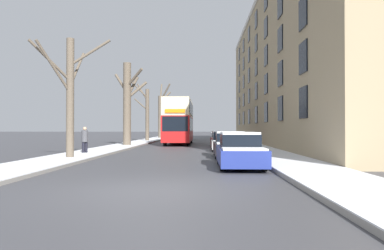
{
  "coord_description": "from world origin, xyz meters",
  "views": [
    {
      "loc": [
        1.53,
        -8.8,
        1.59
      ],
      "look_at": [
        0.53,
        20.84,
        1.9
      ],
      "focal_mm": 32.0,
      "sensor_mm": 36.0,
      "label": 1
    }
  ],
  "objects": [
    {
      "name": "sidewalk_right",
      "position": [
        5.43,
        53.0,
        0.08
      ],
      "size": [
        2.71,
        130.0,
        0.16
      ],
      "color": "gray",
      "rests_on": "ground"
    },
    {
      "name": "bare_tree_left_2",
      "position": [
        -5.42,
        32.47,
        3.54
      ],
      "size": [
        2.53,
        0.85,
        7.64
      ],
      "color": "brown",
      "rests_on": "ground"
    },
    {
      "name": "bare_tree_left_1",
      "position": [
        -5.17,
        21.09,
        3.93
      ],
      "size": [
        3.14,
        2.62,
        7.39
      ],
      "color": "brown",
      "rests_on": "ground"
    },
    {
      "name": "bare_tree_left_0",
      "position": [
        -5.2,
        8.14,
        3.38
      ],
      "size": [
        3.41,
        3.37,
        6.17
      ],
      "color": "brown",
      "rests_on": "ground"
    },
    {
      "name": "sidewalk_left",
      "position": [
        -5.43,
        53.0,
        0.08
      ],
      "size": [
        2.71,
        130.0,
        0.16
      ],
      "color": "gray",
      "rests_on": "ground"
    },
    {
      "name": "bare_tree_left_3",
      "position": [
        -5.2,
        44.89,
        3.91
      ],
      "size": [
        2.11,
        3.24,
        8.87
      ],
      "color": "brown",
      "rests_on": "ground"
    },
    {
      "name": "ground_plane",
      "position": [
        0.0,
        0.0,
        0.0
      ],
      "size": [
        320.0,
        320.0,
        0.0
      ],
      "primitive_type": "plane",
      "color": "#424247"
    },
    {
      "name": "pedestrian_left_sidewalk",
      "position": [
        -5.55,
        11.33,
        0.93
      ],
      "size": [
        0.37,
        0.37,
        1.7
      ],
      "rotation": [
        0.0,
        0.0,
        0.76
      ],
      "color": "black",
      "rests_on": "ground"
    },
    {
      "name": "parked_car_0",
      "position": [
        3.02,
        5.32,
        0.66
      ],
      "size": [
        1.76,
        4.28,
        1.44
      ],
      "color": "navy",
      "rests_on": "ground"
    },
    {
      "name": "parked_car_2",
      "position": [
        3.02,
        16.04,
        0.64
      ],
      "size": [
        1.82,
        4.15,
        1.4
      ],
      "color": "silver",
      "rests_on": "ground"
    },
    {
      "name": "double_decker_bus",
      "position": [
        -0.95,
        25.92,
        2.48
      ],
      "size": [
        2.54,
        10.19,
        4.41
      ],
      "color": "red",
      "rests_on": "ground"
    },
    {
      "name": "terrace_facade_right",
      "position": [
        11.28,
        25.24,
        7.38
      ],
      "size": [
        9.1,
        42.39,
        14.76
      ],
      "color": "tan",
      "rests_on": "ground"
    },
    {
      "name": "oncoming_van",
      "position": [
        -1.19,
        38.23,
        1.2
      ],
      "size": [
        2.01,
        5.04,
        2.22
      ],
      "color": "#9EA3AD",
      "rests_on": "ground"
    },
    {
      "name": "parked_car_3",
      "position": [
        3.02,
        21.22,
        0.64
      ],
      "size": [
        1.69,
        4.54,
        1.37
      ],
      "color": "maroon",
      "rests_on": "ground"
    },
    {
      "name": "parked_car_1",
      "position": [
        3.02,
        10.52,
        0.66
      ],
      "size": [
        1.78,
        4.34,
        1.43
      ],
      "color": "black",
      "rests_on": "ground"
    }
  ]
}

